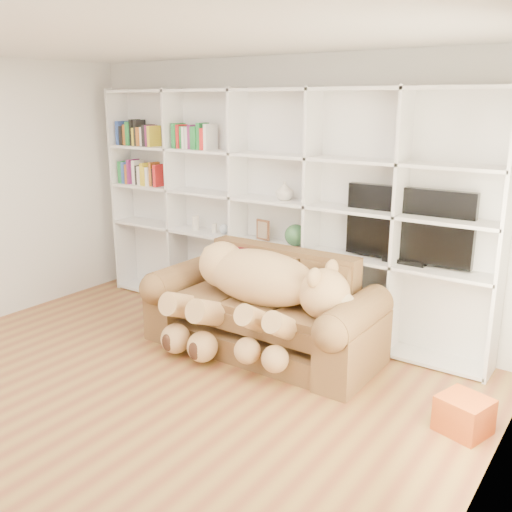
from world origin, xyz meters
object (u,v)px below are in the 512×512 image
Objects in this scene: tv at (408,226)px; teddy_bear at (255,290)px; sofa at (264,314)px; gift_box at (464,415)px.

teddy_bear is at bearing -140.65° from tv.
teddy_bear is (0.03, -0.18, 0.30)m from sofa.
sofa is 1.90× the size of tv.
sofa is 1.53m from tv.
tv is at bearing 32.16° from sofa.
tv is at bearing 129.95° from gift_box.
gift_box is at bearing -10.44° from sofa.
sofa is 6.70× the size of gift_box.
sofa is at bearing -147.84° from tv.
teddy_bear is 1.46× the size of tv.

